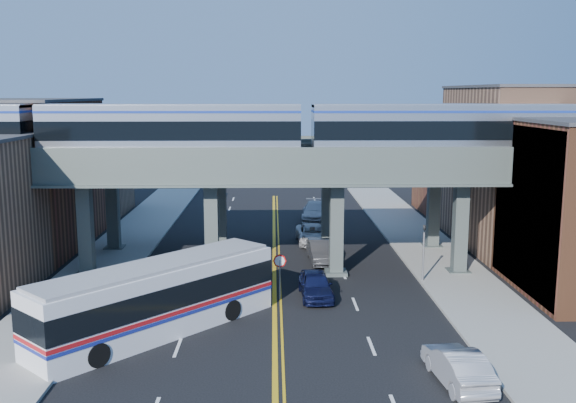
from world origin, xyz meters
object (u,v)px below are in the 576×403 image
traffic_signal (424,247)px  car_lane_c (313,234)px  transit_train (172,130)px  car_lane_d (315,211)px  car_parked_curb (458,366)px  car_lane_b (321,252)px  stop_sign (280,269)px  transit_bus (158,299)px  car_lane_a (316,285)px

traffic_signal → car_lane_c: traffic_signal is taller
transit_train → traffic_signal: size_ratio=12.06×
car_lane_d → car_parked_curb: 34.07m
car_lane_c → car_parked_curb: bearing=-82.6°
car_lane_d → car_lane_b: bearing=-86.3°
transit_train → car_lane_b: transit_train is taller
traffic_signal → car_lane_c: size_ratio=0.79×
stop_sign → traffic_signal: traffic_signal is taller
transit_bus → car_lane_a: 9.72m
car_lane_c → car_parked_curb: car_parked_curb is taller
stop_sign → car_parked_curb: bearing=-57.1°
car_lane_a → car_parked_curb: (5.02, -11.18, -0.01)m
traffic_signal → car_parked_curb: traffic_signal is taller
car_lane_b → transit_train: bearing=-166.0°
stop_sign → traffic_signal: 9.41m
stop_sign → transit_bus: (-6.00, -5.10, -0.03)m
stop_sign → transit_bus: bearing=-139.7°
transit_train → transit_bus: size_ratio=4.32×
transit_train → car_parked_curb: transit_train is taller
stop_sign → car_lane_a: (2.07, 0.24, -1.00)m
car_lane_a → car_lane_d: size_ratio=0.77×
transit_train → car_lane_b: size_ratio=10.60×
stop_sign → car_parked_curb: (7.09, -10.94, -1.01)m
car_parked_curb → car_lane_c: bearing=-86.4°
stop_sign → car_lane_b: (2.95, 7.98, -0.99)m
traffic_signal → stop_sign: bearing=-161.4°
transit_train → car_lane_d: size_ratio=8.62×
car_lane_a → car_lane_c: car_lane_a is taller
transit_train → stop_sign: transit_train is taller
transit_bus → car_lane_b: size_ratio=2.46×
traffic_signal → car_lane_a: 7.53m
traffic_signal → car_lane_b: bearing=140.1°
stop_sign → car_lane_a: 2.31m
stop_sign → traffic_signal: size_ratio=0.64×
stop_sign → car_lane_d: bearing=81.3°
stop_sign → car_parked_curb: stop_sign is taller
transit_train → car_lane_a: (8.71, -4.76, -8.60)m
car_lane_b → car_lane_d: car_lane_d is taller
traffic_signal → car_lane_c: 12.43m
stop_sign → car_lane_b: bearing=69.7°
traffic_signal → car_parked_curb: size_ratio=0.91×
transit_train → traffic_signal: 17.18m
transit_bus → transit_train: bearing=47.1°
car_parked_curb → stop_sign: bearing=-63.4°
car_lane_b → car_lane_c: car_lane_b is taller
transit_bus → car_lane_d: bearing=24.7°
car_lane_c → car_parked_curb: (4.35, -24.62, 0.03)m
car_lane_c → car_lane_d: 9.30m
transit_train → car_lane_c: size_ratio=9.53×
traffic_signal → transit_train: bearing=172.7°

